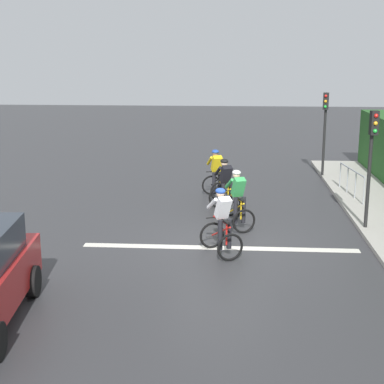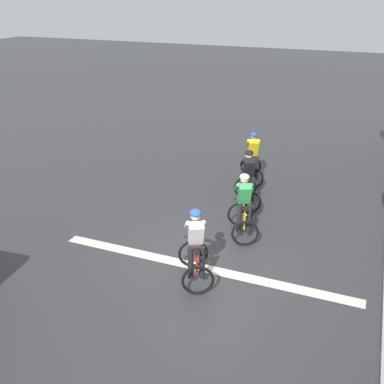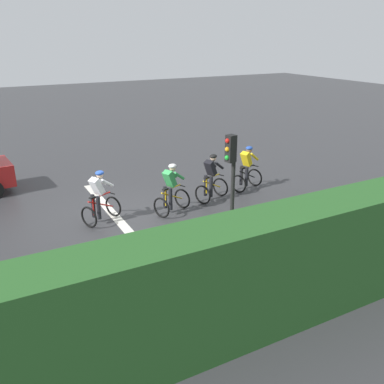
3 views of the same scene
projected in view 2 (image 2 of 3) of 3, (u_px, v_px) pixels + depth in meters
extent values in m
plane|color=#333335|center=(206.00, 262.00, 10.48)|extent=(80.00, 80.00, 0.00)
cube|color=silver|center=(202.00, 268.00, 10.27)|extent=(7.00, 0.30, 0.01)
torus|color=black|center=(251.00, 167.00, 15.10)|extent=(0.66, 0.28, 0.68)
torus|color=black|center=(253.00, 178.00, 14.17)|extent=(0.66, 0.28, 0.68)
cylinder|color=black|center=(252.00, 165.00, 14.53)|extent=(0.36, 0.95, 0.51)
cylinder|color=black|center=(253.00, 168.00, 14.24)|extent=(0.04, 0.04, 0.55)
cylinder|color=black|center=(253.00, 156.00, 14.46)|extent=(0.27, 0.69, 0.04)
cube|color=black|center=(253.00, 159.00, 14.12)|extent=(0.17, 0.24, 0.04)
cylinder|color=black|center=(252.00, 153.00, 14.80)|extent=(0.41, 0.17, 0.03)
cube|color=yellow|center=(253.00, 148.00, 14.18)|extent=(0.42, 0.48, 0.57)
sphere|color=#9E7051|center=(254.00, 137.00, 14.19)|extent=(0.20, 0.20, 0.20)
ellipsoid|color=#264CB2|center=(254.00, 134.00, 14.17)|extent=(0.32, 0.34, 0.14)
cylinder|color=black|center=(249.00, 168.00, 14.36)|extent=(0.12, 0.12, 0.74)
cylinder|color=black|center=(256.00, 168.00, 14.35)|extent=(0.12, 0.12, 0.74)
cylinder|color=yellow|center=(248.00, 143.00, 14.43)|extent=(0.24, 0.48, 0.37)
cylinder|color=yellow|center=(258.00, 143.00, 14.41)|extent=(0.24, 0.48, 0.37)
torus|color=black|center=(245.00, 188.00, 13.52)|extent=(0.65, 0.31, 0.68)
torus|color=black|center=(249.00, 202.00, 12.59)|extent=(0.65, 0.31, 0.68)
cylinder|color=gold|center=(247.00, 187.00, 12.96)|extent=(0.41, 0.93, 0.51)
cylinder|color=gold|center=(249.00, 190.00, 12.67)|extent=(0.04, 0.04, 0.55)
cylinder|color=gold|center=(248.00, 177.00, 12.89)|extent=(0.31, 0.68, 0.04)
cube|color=black|center=(249.00, 181.00, 12.55)|extent=(0.17, 0.24, 0.04)
cylinder|color=black|center=(246.00, 173.00, 13.22)|extent=(0.40, 0.19, 0.03)
cube|color=black|center=(249.00, 168.00, 12.61)|extent=(0.43, 0.49, 0.57)
sphere|color=beige|center=(249.00, 155.00, 12.62)|extent=(0.20, 0.20, 0.20)
ellipsoid|color=black|center=(249.00, 153.00, 12.59)|extent=(0.33, 0.35, 0.14)
cylinder|color=black|center=(244.00, 190.00, 12.78)|extent=(0.12, 0.12, 0.74)
cylinder|color=black|center=(253.00, 190.00, 12.78)|extent=(0.12, 0.12, 0.74)
cylinder|color=black|center=(242.00, 162.00, 12.85)|extent=(0.26, 0.48, 0.37)
cylinder|color=black|center=(254.00, 162.00, 12.85)|extent=(0.26, 0.48, 0.37)
torus|color=black|center=(240.00, 214.00, 11.94)|extent=(0.65, 0.32, 0.68)
torus|color=black|center=(245.00, 233.00, 11.01)|extent=(0.65, 0.32, 0.68)
cylinder|color=gold|center=(243.00, 215.00, 11.38)|extent=(0.43, 0.93, 0.51)
cylinder|color=gold|center=(245.00, 219.00, 11.09)|extent=(0.04, 0.04, 0.55)
cylinder|color=gold|center=(243.00, 204.00, 11.31)|extent=(0.32, 0.67, 0.04)
cube|color=black|center=(245.00, 209.00, 10.97)|extent=(0.18, 0.24, 0.04)
cylinder|color=black|center=(242.00, 199.00, 11.64)|extent=(0.40, 0.19, 0.03)
cube|color=green|center=(245.00, 194.00, 11.03)|extent=(0.44, 0.49, 0.57)
sphere|color=beige|center=(245.00, 179.00, 11.04)|extent=(0.20, 0.20, 0.20)
ellipsoid|color=silver|center=(245.00, 177.00, 11.01)|extent=(0.33, 0.35, 0.14)
cylinder|color=black|center=(239.00, 219.00, 11.20)|extent=(0.12, 0.12, 0.74)
cylinder|color=black|center=(249.00, 219.00, 11.20)|extent=(0.12, 0.12, 0.74)
cylinder|color=green|center=(237.00, 187.00, 11.26)|extent=(0.27, 0.47, 0.37)
cylinder|color=green|center=(250.00, 187.00, 11.27)|extent=(0.27, 0.47, 0.37)
torus|color=black|center=(193.00, 254.00, 10.18)|extent=(0.63, 0.36, 0.68)
torus|color=black|center=(198.00, 280.00, 9.25)|extent=(0.63, 0.36, 0.68)
cylinder|color=red|center=(195.00, 256.00, 9.61)|extent=(0.49, 0.90, 0.51)
cylinder|color=red|center=(197.00, 263.00, 9.32)|extent=(0.04, 0.04, 0.55)
cylinder|color=red|center=(195.00, 244.00, 9.54)|extent=(0.36, 0.66, 0.04)
cube|color=black|center=(197.00, 251.00, 9.20)|extent=(0.19, 0.24, 0.04)
cylinder|color=black|center=(194.00, 236.00, 9.88)|extent=(0.39, 0.22, 0.03)
cube|color=white|center=(196.00, 233.00, 9.26)|extent=(0.45, 0.50, 0.57)
sphere|color=beige|center=(195.00, 216.00, 9.27)|extent=(0.20, 0.20, 0.20)
ellipsoid|color=#264CB2|center=(195.00, 213.00, 9.25)|extent=(0.34, 0.36, 0.14)
cylinder|color=black|center=(191.00, 263.00, 9.42)|extent=(0.12, 0.12, 0.74)
cylinder|color=black|center=(202.00, 262.00, 9.44)|extent=(0.12, 0.12, 0.74)
cylinder|color=white|center=(187.00, 224.00, 9.49)|extent=(0.30, 0.47, 0.37)
cylinder|color=white|center=(202.00, 224.00, 9.51)|extent=(0.30, 0.47, 0.37)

